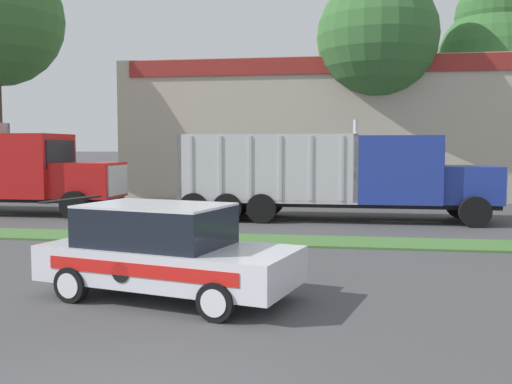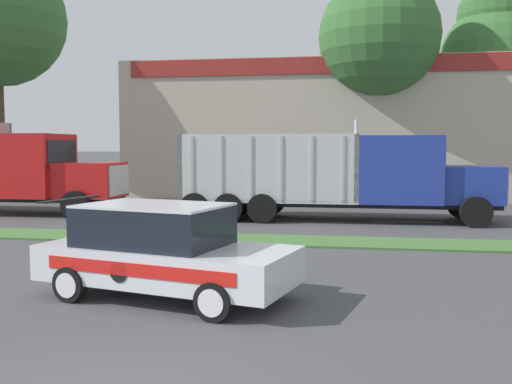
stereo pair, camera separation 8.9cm
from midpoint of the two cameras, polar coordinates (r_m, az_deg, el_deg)
The scene contains 10 objects.
grass_verge at distance 16.00m, azimuth 0.86°, elevation -4.83°, with size 120.00×1.78×0.06m, color #477538.
centre_line_3 at distance 22.42m, azimuth -13.69°, elevation -2.33°, with size 2.40×0.14×0.01m, color yellow.
centre_line_4 at distance 20.93m, azimuth 0.09°, elevation -2.68°, with size 2.40×0.14×0.01m, color yellow.
centre_line_5 at distance 20.79m, azimuth 14.97°, elevation -2.89°, with size 2.40×0.14×0.01m, color yellow.
dump_truck_lead at distance 24.65m, azimuth -24.04°, elevation 1.88°, with size 11.84×2.85×3.61m.
dump_truck_mid at distance 20.65m, azimuth 10.99°, elevation 1.41°, with size 11.13×2.79×3.56m.
rally_car at distance 10.13m, azimuth -9.05°, elevation -5.76°, with size 4.76×2.92×1.67m.
store_building_backdrop at distance 33.92m, azimuth 13.63°, elevation 5.86°, with size 28.25×12.10×6.98m.
tree_behind_left at distance 28.94m, azimuth 12.33°, elevation 16.01°, with size 5.81×5.81×12.25m.
tree_behind_right at distance 33.09m, azimuth 22.87°, elevation 13.04°, with size 5.63×5.63×11.41m.
Camera 2 is at (2.30, -5.08, 2.63)m, focal length 40.00 mm.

